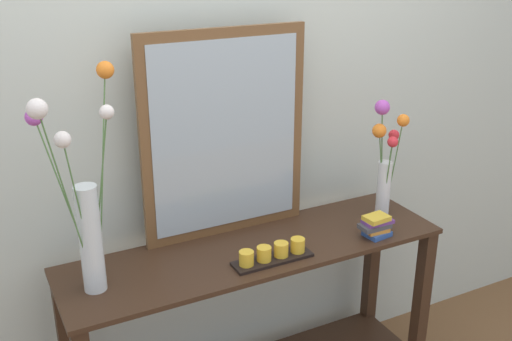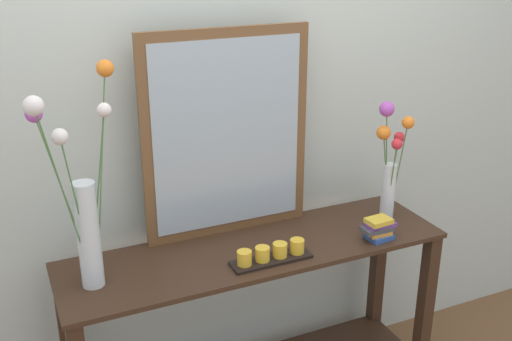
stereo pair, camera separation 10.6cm
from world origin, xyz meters
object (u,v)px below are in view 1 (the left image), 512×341
Objects in this scene: candle_tray at (273,254)px; vase_right at (386,160)px; book_stack at (376,226)px; tall_vase_left at (85,206)px; console_table at (256,319)px; mirror_leaning at (225,135)px.

vase_right is at bearing 11.48° from candle_tray.
candle_tray is at bearing 178.11° from book_stack.
console_table is at bearing 0.67° from tall_vase_left.
console_table is at bearing 94.09° from candle_tray.
console_table is 2.93× the size of vase_right.
mirror_leaning reaches higher than console_table.
console_table is 1.85× the size of mirror_leaning.
vase_right reaches higher than candle_tray.
book_stack is (0.49, -0.14, 0.38)m from console_table.
tall_vase_left is 1.17m from book_stack.
vase_right reaches higher than book_stack.
vase_right is at bearing 0.37° from console_table.
tall_vase_left is (-0.65, -0.01, 0.66)m from console_table.
candle_tray is at bearing -9.84° from tall_vase_left.
book_stack is at bearing -134.49° from vase_right.
mirror_leaning reaches higher than tall_vase_left.
tall_vase_left is 1.46× the size of vase_right.
tall_vase_left is 2.43× the size of candle_tray.
tall_vase_left reaches higher than book_stack.
book_stack is at bearing -31.61° from mirror_leaning.
candle_tray is at bearing -168.52° from vase_right.
console_table is 10.93× the size of book_stack.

